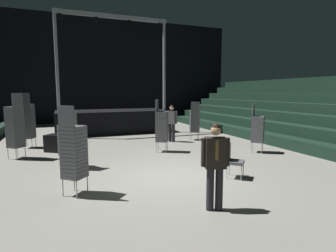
# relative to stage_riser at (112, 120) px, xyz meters

# --- Properties ---
(ground_plane) EXTENTS (22.00, 30.00, 0.10)m
(ground_plane) POSITION_rel_stage_riser_xyz_m (-0.00, -9.09, -0.79)
(ground_plane) COLOR gray
(arena_end_wall) EXTENTS (22.00, 0.30, 8.00)m
(arena_end_wall) POSITION_rel_stage_riser_xyz_m (-0.00, 5.91, 3.26)
(arena_end_wall) COLOR black
(arena_end_wall) RESTS_ON ground_plane
(stage_riser) EXTENTS (6.21, 2.83, 6.37)m
(stage_riser) POSITION_rel_stage_riser_xyz_m (0.00, 0.00, 0.00)
(stage_riser) COLOR black
(stage_riser) RESTS_ON ground_plane
(man_with_tie) EXTENTS (0.57, 0.34, 1.75)m
(man_with_tie) POSITION_rel_stage_riser_xyz_m (0.02, -11.53, 0.25)
(man_with_tie) COLOR black
(man_with_tie) RESTS_ON ground_plane
(chair_stack_front_left) EXTENTS (0.62, 0.62, 1.88)m
(chair_stack_front_left) POSITION_rel_stage_riser_xyz_m (4.30, -7.58, 0.21)
(chair_stack_front_left) COLOR #B2B5BA
(chair_stack_front_left) RESTS_ON ground_plane
(chair_stack_front_right) EXTENTS (0.62, 0.62, 2.31)m
(chair_stack_front_right) POSITION_rel_stage_riser_xyz_m (-4.27, -5.30, 0.42)
(chair_stack_front_right) COLOR #B2B5BA
(chair_stack_front_right) RESTS_ON ground_plane
(chair_stack_mid_left) EXTENTS (0.60, 0.60, 1.79)m
(chair_stack_mid_left) POSITION_rel_stage_riser_xyz_m (-2.59, -7.20, 0.17)
(chair_stack_mid_left) COLOR #B2B5BA
(chair_stack_mid_left) RESTS_ON ground_plane
(chair_stack_mid_right) EXTENTS (0.55, 0.55, 2.31)m
(chair_stack_mid_right) POSITION_rel_stage_riser_xyz_m (-4.07, -3.33, 0.42)
(chair_stack_mid_right) COLOR #B2B5BA
(chair_stack_mid_right) RESTS_ON ground_plane
(chair_stack_mid_centre) EXTENTS (0.56, 0.56, 1.88)m
(chair_stack_mid_centre) POSITION_rel_stage_riser_xyz_m (3.31, -4.17, 0.21)
(chair_stack_mid_centre) COLOR #B2B5BA
(chair_stack_mid_centre) RESTS_ON ground_plane
(chair_stack_rear_left) EXTENTS (0.62, 0.62, 2.05)m
(chair_stack_rear_left) POSITION_rel_stage_riser_xyz_m (-2.52, -9.66, 0.29)
(chair_stack_rear_left) COLOR #B2B5BA
(chair_stack_rear_left) RESTS_ON ground_plane
(chair_stack_rear_right) EXTENTS (0.60, 0.60, 2.05)m
(chair_stack_rear_right) POSITION_rel_stage_riser_xyz_m (0.89, -6.10, 0.29)
(chair_stack_rear_right) COLOR #B2B5BA
(chair_stack_rear_right) RESTS_ON ground_plane
(crew_worker_near_stage) EXTENTS (0.44, 0.49, 1.73)m
(crew_worker_near_stage) POSITION_rel_stage_riser_xyz_m (2.07, -4.24, 0.24)
(crew_worker_near_stage) COLOR black
(crew_worker_near_stage) RESTS_ON ground_plane
(equipment_road_case) EXTENTS (1.08, 1.00, 0.67)m
(equipment_road_case) POSITION_rel_stage_riser_xyz_m (-2.92, -4.59, -0.40)
(equipment_road_case) COLOR black
(equipment_road_case) RESTS_ON ground_plane
(loose_chair_near_man) EXTENTS (0.62, 0.62, 0.95)m
(loose_chair_near_man) POSITION_rel_stage_riser_xyz_m (1.57, -9.91, -0.20)
(loose_chair_near_man) COLOR #B2B5BA
(loose_chair_near_man) RESTS_ON ground_plane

